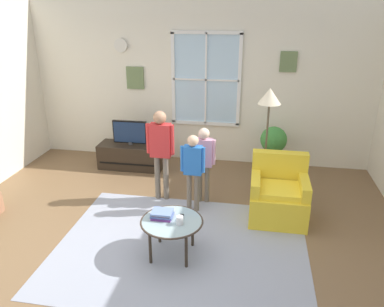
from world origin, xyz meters
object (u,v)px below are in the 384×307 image
(potted_plant_by_window, at_px, (273,144))
(coffee_table, at_px, (172,223))
(floor_lamp, at_px, (269,108))
(person_blue_shirt, at_px, (193,165))
(remote_near_books, at_px, (181,218))
(armchair, at_px, (278,196))
(person_pink_shirt, at_px, (204,157))
(book_stack, at_px, (162,214))
(tv_stand, at_px, (131,156))
(television, at_px, (130,132))
(cup, at_px, (180,220))
(person_red_shirt, at_px, (161,145))

(potted_plant_by_window, bearing_deg, coffee_table, -114.93)
(potted_plant_by_window, relative_size, floor_lamp, 0.49)
(coffee_table, distance_m, person_blue_shirt, 1.10)
(remote_near_books, bearing_deg, potted_plant_by_window, 66.20)
(armchair, distance_m, person_pink_shirt, 1.17)
(coffee_table, relative_size, potted_plant_by_window, 0.87)
(book_stack, height_order, floor_lamp, floor_lamp)
(potted_plant_by_window, bearing_deg, tv_stand, -175.40)
(television, xyz_separation_m, cup, (1.39, -2.43, -0.16))
(person_blue_shirt, bearing_deg, book_stack, -100.57)
(television, xyz_separation_m, potted_plant_by_window, (2.49, 0.20, -0.14))
(book_stack, distance_m, person_blue_shirt, 1.05)
(tv_stand, distance_m, person_pink_shirt, 1.87)
(person_red_shirt, xyz_separation_m, floor_lamp, (1.50, 0.28, 0.56))
(armchair, bearing_deg, person_pink_shirt, 166.37)
(television, relative_size, person_pink_shirt, 0.53)
(tv_stand, relative_size, remote_near_books, 8.15)
(armchair, bearing_deg, television, 152.84)
(floor_lamp, bearing_deg, remote_near_books, -121.78)
(television, xyz_separation_m, person_pink_shirt, (1.46, -1.04, 0.06))
(person_red_shirt, relative_size, floor_lamp, 0.81)
(cup, height_order, floor_lamp, floor_lamp)
(armchair, relative_size, person_blue_shirt, 0.76)
(coffee_table, relative_size, floor_lamp, 0.43)
(tv_stand, bearing_deg, cup, -60.20)
(person_blue_shirt, bearing_deg, coffee_table, -93.48)
(coffee_table, relative_size, remote_near_books, 5.22)
(person_blue_shirt, distance_m, floor_lamp, 1.33)
(television, relative_size, armchair, 0.70)
(cup, xyz_separation_m, person_pink_shirt, (0.07, 1.39, 0.22))
(person_blue_shirt, height_order, potted_plant_by_window, person_blue_shirt)
(person_pink_shirt, height_order, floor_lamp, floor_lamp)
(armchair, height_order, potted_plant_by_window, armchair)
(coffee_table, distance_m, floor_lamp, 2.16)
(person_blue_shirt, distance_m, person_red_shirt, 0.60)
(television, bearing_deg, armchair, -27.16)
(person_blue_shirt, bearing_deg, armchair, 1.06)
(book_stack, height_order, cup, cup)
(television, bearing_deg, person_red_shirt, -51.71)
(television, xyz_separation_m, remote_near_books, (1.38, -2.32, -0.20))
(coffee_table, bearing_deg, armchair, 40.86)
(armchair, bearing_deg, person_blue_shirt, -178.94)
(armchair, relative_size, potted_plant_by_window, 1.04)
(cup, bearing_deg, person_blue_shirt, 92.15)
(cup, relative_size, person_pink_shirt, 0.09)
(armchair, bearing_deg, person_red_shirt, 171.76)
(tv_stand, xyz_separation_m, television, (0.00, -0.00, 0.45))
(armchair, height_order, coffee_table, armchair)
(armchair, distance_m, person_blue_shirt, 1.24)
(book_stack, relative_size, person_blue_shirt, 0.23)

